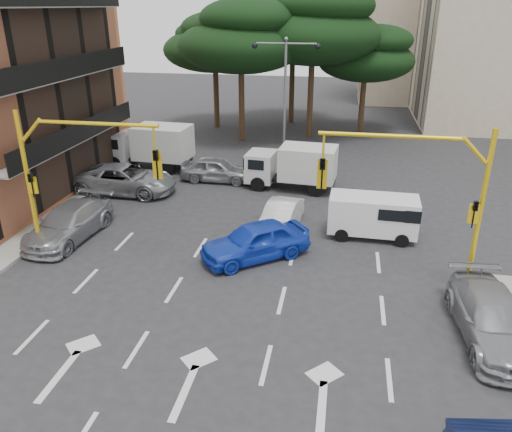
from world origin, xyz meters
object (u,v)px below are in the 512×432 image
at_px(van_white, 373,217).
at_px(box_truck_b, 292,167).
at_px(signal_mast_right, 429,187).
at_px(car_silver_parked, 493,319).
at_px(car_blue_compact, 255,241).
at_px(box_truck_a, 148,147).
at_px(car_silver_cross_b, 217,169).
at_px(signal_mast_left, 66,166).
at_px(street_lamp_center, 285,80).
at_px(car_silver_cross_a, 125,179).
at_px(car_silver_wagon, 69,223).
at_px(car_white_hatch, 280,217).

bearing_deg(van_white, box_truck_b, -141.45).
height_order(signal_mast_right, car_silver_parked, signal_mast_right).
xyz_separation_m(car_blue_compact, box_truck_b, (0.50, 8.72, 0.48)).
bearing_deg(car_silver_parked, box_truck_a, 134.99).
relative_size(signal_mast_right, car_silver_cross_b, 1.42).
distance_m(signal_mast_left, car_silver_cross_b, 11.20).
distance_m(street_lamp_center, car_silver_cross_a, 11.37).
bearing_deg(box_truck_a, car_silver_cross_b, -106.35).
xyz_separation_m(car_silver_cross_a, car_silver_cross_b, (4.50, 2.82, -0.07)).
height_order(car_blue_compact, van_white, van_white).
relative_size(street_lamp_center, box_truck_b, 1.53).
relative_size(signal_mast_left, car_silver_wagon, 1.18).
bearing_deg(box_truck_a, street_lamp_center, -72.87).
height_order(signal_mast_left, car_silver_cross_a, signal_mast_left).
bearing_deg(car_silver_cross_a, car_silver_parked, -121.53).
relative_size(signal_mast_left, car_silver_cross_a, 1.06).
bearing_deg(car_silver_parked, box_truck_b, 117.46).
height_order(signal_mast_right, van_white, signal_mast_right).
height_order(car_white_hatch, box_truck_b, box_truck_b).
relative_size(car_silver_parked, box_truck_a, 0.88).
relative_size(car_white_hatch, van_white, 1.01).
distance_m(car_silver_cross_a, car_silver_cross_b, 5.32).
bearing_deg(car_blue_compact, car_silver_cross_b, 165.92).
relative_size(signal_mast_left, car_white_hatch, 1.54).
distance_m(signal_mast_right, car_blue_compact, 7.10).
height_order(street_lamp_center, car_silver_parked, street_lamp_center).
bearing_deg(box_truck_b, car_blue_compact, -178.35).
relative_size(signal_mast_left, car_silver_parked, 1.21).
bearing_deg(street_lamp_center, signal_mast_left, -115.91).
height_order(street_lamp_center, car_silver_wagon, street_lamp_center).
bearing_deg(van_white, car_silver_cross_b, -123.57).
xyz_separation_m(car_blue_compact, car_silver_cross_a, (-8.50, 6.39, 0.01)).
xyz_separation_m(street_lamp_center, car_blue_compact, (0.50, -13.00, -4.65)).
relative_size(car_white_hatch, box_truck_a, 0.69).
distance_m(street_lamp_center, car_silver_wagon, 15.63).
height_order(signal_mast_left, van_white, signal_mast_left).
bearing_deg(signal_mast_right, car_silver_wagon, 174.49).
distance_m(car_blue_compact, van_white, 5.65).
bearing_deg(signal_mast_left, car_silver_wagon, 129.95).
distance_m(car_blue_compact, car_silver_cross_a, 10.63).
height_order(van_white, box_truck_b, box_truck_b).
distance_m(car_silver_cross_a, box_truck_a, 4.66).
xyz_separation_m(car_silver_parked, van_white, (-3.42, 7.01, 0.25)).
bearing_deg(street_lamp_center, car_blue_compact, -87.80).
xyz_separation_m(signal_mast_right, car_silver_parked, (1.90, -3.00, -3.17)).
relative_size(van_white, box_truck_b, 0.76).
height_order(car_white_hatch, car_blue_compact, car_blue_compact).
bearing_deg(box_truck_a, car_silver_cross_a, -171.50).
bearing_deg(box_truck_a, car_blue_compact, -137.36).
distance_m(street_lamp_center, car_white_hatch, 11.14).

